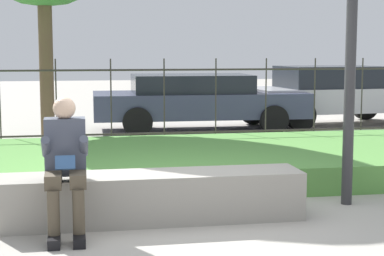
{
  "coord_description": "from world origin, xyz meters",
  "views": [
    {
      "loc": [
        -1.07,
        -6.32,
        1.73
      ],
      "look_at": [
        0.28,
        0.92,
        0.83
      ],
      "focal_mm": 60.0,
      "sensor_mm": 36.0,
      "label": 1
    }
  ],
  "objects_px": {
    "person_seated_reader": "(65,160)",
    "car_parked_center": "(198,100)",
    "car_parked_right": "(334,93)",
    "stone_bench": "(153,200)"
  },
  "relations": [
    {
      "from": "car_parked_right",
      "to": "person_seated_reader",
      "type": "bearing_deg",
      "value": -131.71
    },
    {
      "from": "person_seated_reader",
      "to": "car_parked_right",
      "type": "relative_size",
      "value": 0.31
    },
    {
      "from": "person_seated_reader",
      "to": "car_parked_center",
      "type": "distance_m",
      "value": 7.95
    },
    {
      "from": "car_parked_center",
      "to": "car_parked_right",
      "type": "distance_m",
      "value": 3.32
    },
    {
      "from": "stone_bench",
      "to": "car_parked_center",
      "type": "relative_size",
      "value": 0.67
    },
    {
      "from": "stone_bench",
      "to": "person_seated_reader",
      "type": "bearing_deg",
      "value": -158.74
    },
    {
      "from": "car_parked_right",
      "to": "stone_bench",
      "type": "bearing_deg",
      "value": -128.68
    },
    {
      "from": "stone_bench",
      "to": "car_parked_right",
      "type": "height_order",
      "value": "car_parked_right"
    },
    {
      "from": "stone_bench",
      "to": "person_seated_reader",
      "type": "distance_m",
      "value": 1.05
    },
    {
      "from": "person_seated_reader",
      "to": "car_parked_center",
      "type": "relative_size",
      "value": 0.28
    }
  ]
}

